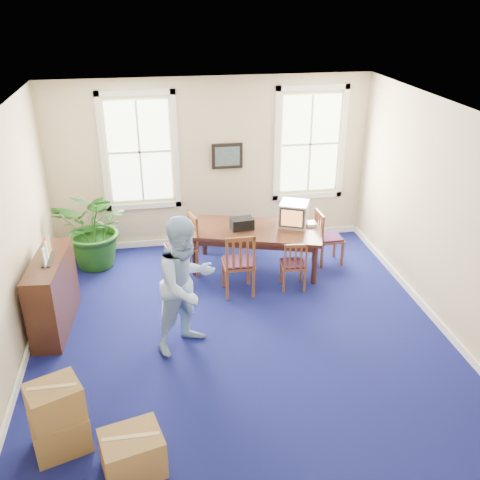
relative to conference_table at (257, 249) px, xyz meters
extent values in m
plane|color=navy|center=(-0.64, -1.99, -0.39)|extent=(6.50, 6.50, 0.00)
plane|color=white|center=(-0.64, -1.99, 2.81)|extent=(6.50, 6.50, 0.00)
plane|color=#C7B58E|center=(-0.64, 1.26, 1.21)|extent=(6.50, 0.00, 6.50)
plane|color=#C7B58E|center=(-0.64, -5.24, 1.21)|extent=(6.50, 0.00, 6.50)
plane|color=#C7B58E|center=(-3.64, -1.99, 1.21)|extent=(0.00, 6.50, 6.50)
plane|color=#C7B58E|center=(2.36, -1.99, 1.21)|extent=(0.00, 6.50, 6.50)
cube|color=white|center=(-0.64, 1.23, -0.33)|extent=(6.00, 0.04, 0.12)
cube|color=white|center=(-3.61, -1.99, -0.33)|extent=(0.04, 6.50, 0.12)
cube|color=white|center=(2.33, -1.99, -0.33)|extent=(0.04, 6.50, 0.12)
cube|color=white|center=(0.98, 0.00, 0.41)|extent=(0.17, 0.21, 0.05)
cube|color=black|center=(-0.26, 0.05, 0.48)|extent=(0.41, 0.29, 0.19)
imported|color=#91B6E5|center=(-1.39, -2.08, 0.59)|extent=(1.21, 1.15, 1.95)
cube|color=#3C1F13|center=(-3.29, -1.30, 0.19)|extent=(0.53, 1.49, 1.15)
imported|color=#174712|center=(-2.79, 0.58, 0.37)|extent=(1.71, 1.62, 1.51)
camera|label=1|loc=(-1.72, -8.36, 4.23)|focal=40.00mm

